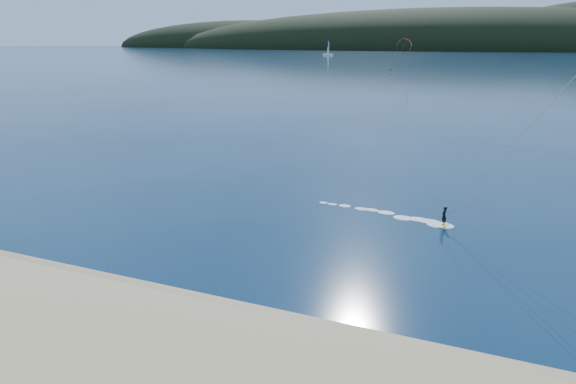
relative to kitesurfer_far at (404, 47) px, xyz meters
The scene contains 5 objects.
ground 192.78m from the kitesurfer_far, 84.14° to the right, with size 1800.00×1800.00×0.00m, color #08203C.
wet_sand 188.31m from the kitesurfer_far, 84.00° to the right, with size 220.00×2.50×0.10m.
headland 554.26m from the kitesurfer_far, 87.90° to the left, with size 1200.00×310.00×140.00m.
kitesurfer_far is the anchor object (origin of this frame).
sailboat 229.33m from the kitesurfer_far, 114.61° to the left, with size 8.90×5.75×12.70m.
Camera 1 is at (11.34, -14.13, 13.26)m, focal length 29.97 mm.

